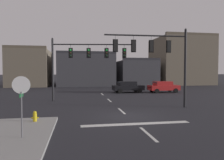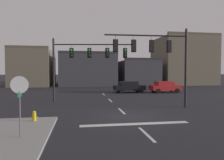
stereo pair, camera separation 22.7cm
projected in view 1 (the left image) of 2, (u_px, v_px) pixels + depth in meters
The scene contains 10 objects.
ground_plane at pixel (128, 117), 14.06m from camera, with size 400.00×400.00×0.00m, color #232328.
stop_bar_paint at pixel (136, 124), 12.09m from camera, with size 6.40×0.50×0.01m, color silver.
lane_centreline at pixel (122, 111), 16.03m from camera, with size 0.16×26.40×0.01m.
signal_mast_near_side at pixel (158, 52), 17.26m from camera, with size 6.94×0.55×6.63m.
signal_mast_far_side at pixel (82, 57), 21.34m from camera, with size 8.44×1.37×6.45m.
stop_sign at pixel (21, 92), 9.06m from camera, with size 0.76×0.64×2.83m.
car_lot_nearside at pixel (163, 87), 30.21m from camera, with size 4.54×2.13×1.61m.
car_lot_middle at pixel (128, 87), 30.02m from camera, with size 4.57×2.23×1.61m.
fire_hydrant at pixel (35, 118), 12.09m from camera, with size 0.40×0.30×0.75m.
building_row at pixel (121, 67), 48.07m from camera, with size 43.88×13.74×11.31m.
Camera 1 is at (-3.42, -13.56, 3.03)m, focal length 33.58 mm.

